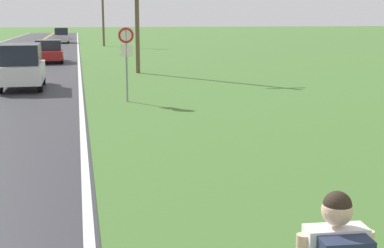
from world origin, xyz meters
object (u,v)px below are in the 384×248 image
car_white_suv_approaching (22,66)px  car_red_sedan_mid_near (49,51)px  car_maroon_hatchback_receding (61,34)px  car_silver_suv_mid_far (62,35)px  traffic_sign (126,45)px

car_white_suv_approaching → car_red_sedan_mid_near: bearing=177.5°
car_red_sedan_mid_near → car_maroon_hatchback_receding: size_ratio=1.04×
car_white_suv_approaching → car_silver_suv_mid_far: size_ratio=0.86×
traffic_sign → car_maroon_hatchback_receding: size_ratio=0.65×
car_white_suv_approaching → car_red_sedan_mid_near: size_ratio=0.97×
car_maroon_hatchback_receding → car_silver_suv_mid_far: bearing=1.8°
traffic_sign → car_white_suv_approaching: (-4.15, 4.66, -1.05)m
car_white_suv_approaching → car_maroon_hatchback_receding: car_white_suv_approaching is taller
car_silver_suv_mid_far → car_red_sedan_mid_near: bearing=-1.1°
traffic_sign → car_red_sedan_mid_near: size_ratio=0.63×
traffic_sign → car_red_sedan_mid_near: 19.57m
car_silver_suv_mid_far → car_maroon_hatchback_receding: 13.91m
car_red_sedan_mid_near → car_silver_suv_mid_far: car_silver_suv_mid_far is taller
traffic_sign → car_red_sedan_mid_near: traffic_sign is taller
car_white_suv_approaching → car_red_sedan_mid_near: (0.44, 14.52, -0.23)m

